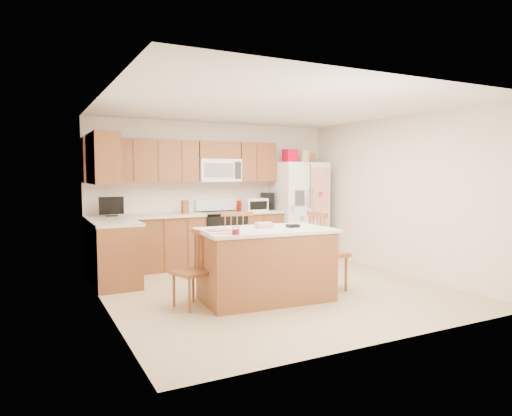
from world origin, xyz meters
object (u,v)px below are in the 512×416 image
windsor_chair_back (234,252)px  windsor_chair_right (326,253)px  refrigerator (299,209)px  stove (221,237)px  windsor_chair_left (193,271)px  island (266,264)px

windsor_chair_back → windsor_chair_right: (1.07, -0.67, -0.00)m
refrigerator → stove: bearing=177.7°
stove → windsor_chair_left: (-1.31, -2.26, -0.04)m
refrigerator → windsor_chair_right: bearing=-113.6°
stove → refrigerator: (1.57, -0.06, 0.45)m
stove → windsor_chair_left: size_ratio=1.24×
refrigerator → island: size_ratio=1.19×
windsor_chair_right → windsor_chair_back: bearing=148.0°
stove → windsor_chair_back: (-0.49, -1.65, 0.04)m
stove → windsor_chair_left: 2.61m
windsor_chair_left → refrigerator: bearing=37.4°
refrigerator → windsor_chair_left: refrigerator is taller
windsor_chair_back → refrigerator: bearing=37.6°
refrigerator → island: bearing=-130.3°
refrigerator → windsor_chair_left: size_ratio=2.24×
stove → island: (-0.38, -2.37, -0.02)m
windsor_chair_right → stove: bearing=104.2°
windsor_chair_left → windsor_chair_back: size_ratio=0.85×
island → windsor_chair_back: bearing=98.4°
refrigerator → windsor_chair_right: size_ratio=1.90×
windsor_chair_left → windsor_chair_right: (1.90, -0.06, 0.08)m
stove → windsor_chair_right: stove is taller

